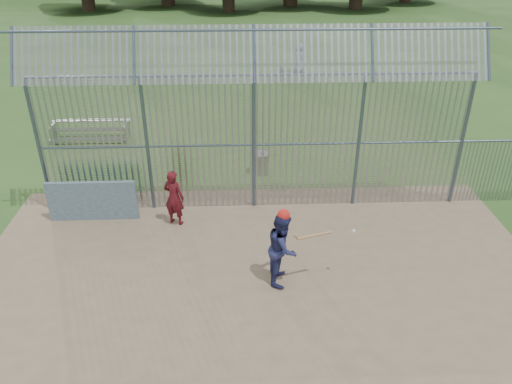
{
  "coord_description": "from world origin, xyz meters",
  "views": [
    {
      "loc": [
        -0.47,
        -9.5,
        7.66
      ],
      "look_at": [
        0.0,
        2.0,
        1.3
      ],
      "focal_mm": 35.0,
      "sensor_mm": 36.0,
      "label": 1
    }
  ],
  "objects_px": {
    "onlooker": "(174,198)",
    "trash_can": "(261,163)",
    "batter": "(283,248)",
    "bleacher": "(91,131)",
    "dugout_wall": "(92,201)"
  },
  "relations": [
    {
      "from": "batter",
      "to": "trash_can",
      "type": "distance_m",
      "value": 5.75
    },
    {
      "from": "dugout_wall",
      "to": "batter",
      "type": "relative_size",
      "value": 1.38
    },
    {
      "from": "trash_can",
      "to": "bleacher",
      "type": "xyz_separation_m",
      "value": [
        -6.45,
        3.09,
        0.03
      ]
    },
    {
      "from": "dugout_wall",
      "to": "trash_can",
      "type": "height_order",
      "value": "dugout_wall"
    },
    {
      "from": "bleacher",
      "to": "trash_can",
      "type": "bearing_deg",
      "value": -25.57
    },
    {
      "from": "trash_can",
      "to": "batter",
      "type": "bearing_deg",
      "value": -87.94
    },
    {
      "from": "onlooker",
      "to": "bleacher",
      "type": "relative_size",
      "value": 0.55
    },
    {
      "from": "batter",
      "to": "onlooker",
      "type": "xyz_separation_m",
      "value": [
        -2.79,
        2.64,
        -0.09
      ]
    },
    {
      "from": "batter",
      "to": "bleacher",
      "type": "bearing_deg",
      "value": 47.73
    },
    {
      "from": "bleacher",
      "to": "dugout_wall",
      "type": "bearing_deg",
      "value": -75.45
    },
    {
      "from": "dugout_wall",
      "to": "onlooker",
      "type": "bearing_deg",
      "value": -7.08
    },
    {
      "from": "onlooker",
      "to": "trash_can",
      "type": "height_order",
      "value": "onlooker"
    },
    {
      "from": "onlooker",
      "to": "trash_can",
      "type": "bearing_deg",
      "value": -107.4
    },
    {
      "from": "onlooker",
      "to": "dugout_wall",
      "type": "bearing_deg",
      "value": 15.56
    },
    {
      "from": "batter",
      "to": "onlooker",
      "type": "bearing_deg",
      "value": 57.21
    }
  ]
}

